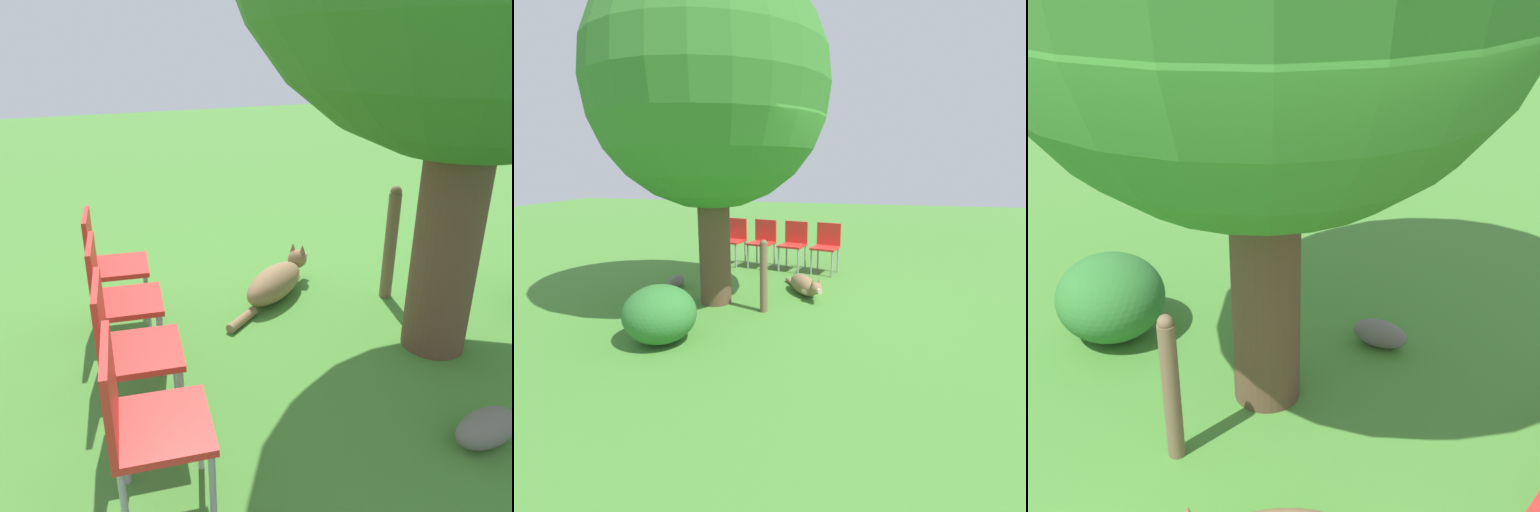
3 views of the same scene
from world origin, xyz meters
TOP-DOWN VIEW (x-y plane):
  - ground_plane at (0.00, 0.00)m, footprint 30.00×30.00m
  - dog at (0.38, -0.23)m, footprint 1.09×0.75m
  - fence_post at (-0.46, 0.19)m, footprint 0.10×0.10m
  - red_chair_0 at (1.73, -0.39)m, footprint 0.50×0.52m
  - red_chair_1 at (1.80, 0.21)m, footprint 0.50×0.52m
  - red_chair_2 at (1.87, 0.82)m, footprint 0.50×0.52m
  - red_chair_3 at (1.94, 1.43)m, footprint 0.50×0.52m
  - garden_rock at (0.22, 1.81)m, footprint 0.41×0.20m

SIDE VIEW (x-z plane):
  - ground_plane at x=0.00m, z-range 0.00..0.00m
  - garden_rock at x=0.22m, z-range 0.00..0.20m
  - dog at x=0.38m, z-range -0.04..0.32m
  - fence_post at x=-0.46m, z-range 0.00..0.98m
  - red_chair_0 at x=1.73m, z-range 0.08..0.97m
  - red_chair_1 at x=1.80m, z-range 0.08..0.97m
  - red_chair_2 at x=1.87m, z-range 0.08..0.97m
  - red_chair_3 at x=1.94m, z-range 0.08..0.97m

